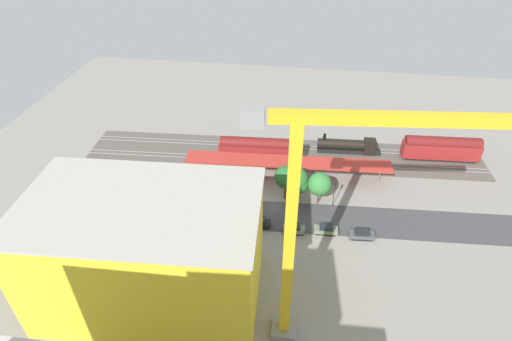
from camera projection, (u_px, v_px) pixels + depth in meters
name	position (u px, v px, depth m)	size (l,w,h in m)	color
ground_plane	(275.00, 206.00, 84.75)	(153.61, 153.61, 0.00)	gray
rail_bed	(283.00, 154.00, 100.69)	(96.00, 14.43, 0.01)	#5B544C
street_asphalt	(273.00, 216.00, 82.28)	(96.00, 9.00, 0.01)	#424244
track_rails	(284.00, 153.00, 100.58)	(95.87, 13.27, 0.12)	#9E9EA8
platform_canopy_near	(288.00, 162.00, 91.02)	(45.94, 7.30, 4.15)	#B73328
locomotive	(350.00, 146.00, 100.40)	(15.44, 3.30, 4.84)	black
passenger_coach	(441.00, 148.00, 97.04)	(18.14, 3.97, 6.09)	black
freight_coach_far	(260.00, 149.00, 96.90)	(19.80, 4.03, 5.97)	black
parked_car_0	(362.00, 235.00, 76.91)	(4.93, 2.25, 1.69)	black
parked_car_1	(326.00, 229.00, 77.99)	(4.57, 2.04, 1.79)	black
parked_car_2	(294.00, 229.00, 78.04)	(4.27, 2.08, 1.86)	black
parked_car_3	(259.00, 223.00, 79.48)	(4.77, 1.85, 1.88)	black
parked_car_4	(222.00, 221.00, 80.00)	(4.36, 2.01, 1.69)	black
parked_car_5	(190.00, 218.00, 80.65)	(4.57, 2.12, 1.66)	black
parked_car_6	(156.00, 213.00, 81.91)	(4.72, 2.11, 1.71)	black
construction_building	(148.00, 252.00, 61.78)	(33.25, 19.60, 18.64)	yellow
construction_roof_slab	(138.00, 205.00, 56.23)	(33.85, 20.20, 0.40)	#B7B2A8
tower_crane	(315.00, 221.00, 48.12)	(29.86, 4.81, 37.30)	gray
box_truck_0	(213.00, 222.00, 78.29)	(8.81, 3.18, 3.53)	black
box_truck_1	(144.00, 217.00, 79.54)	(8.96, 2.54, 3.19)	black
street_tree_0	(320.00, 184.00, 82.67)	(4.88, 4.88, 7.40)	brown
street_tree_1	(297.00, 183.00, 83.35)	(4.71, 4.71, 7.11)	brown
street_tree_2	(286.00, 177.00, 83.57)	(4.82, 4.82, 8.05)	brown
street_tree_3	(294.00, 179.00, 83.04)	(5.64, 5.64, 8.38)	brown
street_tree_4	(151.00, 172.00, 87.50)	(4.16, 4.16, 6.19)	brown
traffic_light	(334.00, 191.00, 82.37)	(0.50, 0.36, 6.01)	#333333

